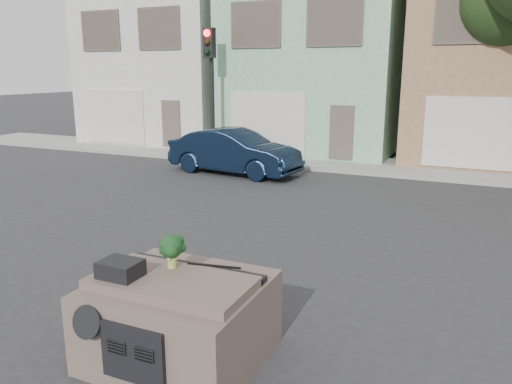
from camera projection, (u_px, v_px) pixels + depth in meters
The scene contains 11 objects.
ground_plane at pixel (272, 271), 8.94m from camera, with size 120.00×120.00×0.00m, color #303033.
sidewalk at pixel (382, 167), 18.22m from camera, with size 40.00×3.00×0.15m, color gray.
townhouse_white at pixel (181, 65), 25.27m from camera, with size 7.20×8.20×7.55m, color silver.
townhouse_mint at pixel (324, 64), 22.28m from camera, with size 7.20×8.20×7.55m, color #88C196.
townhouse_tan at pixel (511, 63), 19.29m from camera, with size 7.20×8.20×7.55m, color #9A7151.
navy_sedan at pixel (235, 173), 17.39m from camera, with size 1.63×4.66×1.54m, color black.
traffic_signal at pixel (211, 95), 19.34m from camera, with size 0.40×0.40×5.10m, color black.
car_dashboard at pixel (180, 316), 6.15m from camera, with size 2.00×1.80×1.12m, color brown.
instrument_hump at pixel (120, 269), 5.91m from camera, with size 0.48×0.38×0.20m, color black.
wiper_arm at pixel (214, 266), 6.24m from camera, with size 0.70×0.03×0.02m, color black.
broccoli at pixel (171, 251), 6.16m from camera, with size 0.35×0.35×0.43m, color black.
Camera 1 is at (3.15, -7.73, 3.51)m, focal length 35.00 mm.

